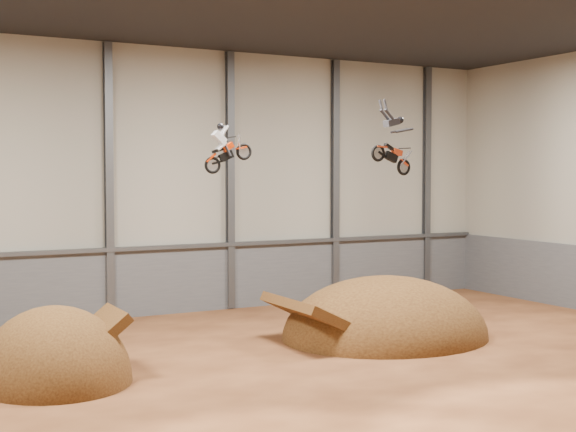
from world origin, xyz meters
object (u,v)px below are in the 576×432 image
object	(u,v)px
takeoff_ramp	(55,382)
fmx_rider_b	(389,138)
fmx_rider_a	(231,142)
landing_ramp	(385,337)

from	to	relation	value
takeoff_ramp	fmx_rider_b	size ratio (longest dim) A/B	2.20
takeoff_ramp	fmx_rider_a	bearing A→B (deg)	-5.20
takeoff_ramp	landing_ramp	xyz separation A→B (m)	(14.83, 0.81, 0.00)
fmx_rider_b	takeoff_ramp	bearing A→B (deg)	165.67
takeoff_ramp	fmx_rider_a	distance (m)	10.86
takeoff_ramp	fmx_rider_a	world-z (taller)	fmx_rider_a
landing_ramp	fmx_rider_a	world-z (taller)	fmx_rider_a
landing_ramp	fmx_rider_b	xyz separation A→B (m)	(-1.95, -2.93, 8.82)
fmx_rider_a	takeoff_ramp	bearing A→B (deg)	176.12
fmx_rider_a	fmx_rider_b	xyz separation A→B (m)	(6.25, -1.52, 0.24)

